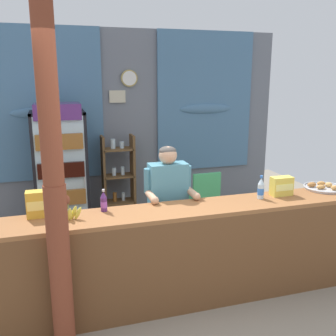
# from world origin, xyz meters

# --- Properties ---
(ground_plane) EXTENTS (7.85, 7.85, 0.00)m
(ground_plane) POSITION_xyz_m (0.00, 1.21, 0.00)
(ground_plane) COLOR gray
(back_wall_curtained) EXTENTS (5.05, 0.22, 2.87)m
(back_wall_curtained) POSITION_xyz_m (0.02, 3.07, 1.49)
(back_wall_curtained) COLOR slate
(back_wall_curtained) RESTS_ON ground
(stall_counter) EXTENTS (3.94, 0.49, 0.97)m
(stall_counter) POSITION_xyz_m (0.08, 0.40, 0.59)
(stall_counter) COLOR #935B33
(stall_counter) RESTS_ON ground
(timber_post) EXTENTS (0.19, 0.17, 2.80)m
(timber_post) POSITION_xyz_m (-1.02, 0.15, 1.34)
(timber_post) COLOR brown
(timber_post) RESTS_ON ground
(drink_fridge) EXTENTS (0.71, 0.63, 1.85)m
(drink_fridge) POSITION_xyz_m (-0.92, 2.54, 1.01)
(drink_fridge) COLOR black
(drink_fridge) RESTS_ON ground
(bottle_shelf_rack) EXTENTS (0.48, 0.28, 1.35)m
(bottle_shelf_rack) POSITION_xyz_m (-0.10, 2.77, 0.70)
(bottle_shelf_rack) COLOR brown
(bottle_shelf_rack) RESTS_ON ground
(plastic_lawn_chair) EXTENTS (0.46, 0.46, 0.86)m
(plastic_lawn_chair) POSITION_xyz_m (1.04, 2.22, 0.49)
(plastic_lawn_chair) COLOR #4CC675
(plastic_lawn_chair) RESTS_ON ground
(shopkeeper) EXTENTS (0.51, 0.42, 1.49)m
(shopkeeper) POSITION_xyz_m (0.13, 0.97, 0.94)
(shopkeeper) COLOR #28282D
(shopkeeper) RESTS_ON ground
(soda_bottle_grape_soda) EXTENTS (0.06, 0.06, 0.21)m
(soda_bottle_grape_soda) POSITION_xyz_m (-0.59, 0.65, 1.06)
(soda_bottle_grape_soda) COLOR #56286B
(soda_bottle_grape_soda) RESTS_ON stall_counter
(soda_bottle_water) EXTENTS (0.07, 0.07, 0.24)m
(soda_bottle_water) POSITION_xyz_m (0.99, 0.57, 1.07)
(soda_bottle_water) COLOR silver
(soda_bottle_water) RESTS_ON stall_counter
(snack_box_instant_noodle) EXTENTS (0.22, 0.12, 0.20)m
(snack_box_instant_noodle) POSITION_xyz_m (1.25, 0.60, 1.07)
(snack_box_instant_noodle) COLOR #EAD14C
(snack_box_instant_noodle) RESTS_ON stall_counter
(snack_box_choco_powder) EXTENTS (0.16, 0.12, 0.24)m
(snack_box_choco_powder) POSITION_xyz_m (-1.18, 0.68, 1.09)
(snack_box_choco_powder) COLOR gold
(snack_box_choco_powder) RESTS_ON stall_counter
(pastry_tray) EXTENTS (0.44, 0.44, 0.07)m
(pastry_tray) POSITION_xyz_m (1.84, 0.66, 0.99)
(pastry_tray) COLOR #BCBCC1
(pastry_tray) RESTS_ON stall_counter
(banana_bunch) EXTENTS (0.26, 0.06, 0.16)m
(banana_bunch) POSITION_xyz_m (-0.92, 0.52, 1.03)
(banana_bunch) COLOR #DBCC42
(banana_bunch) RESTS_ON stall_counter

